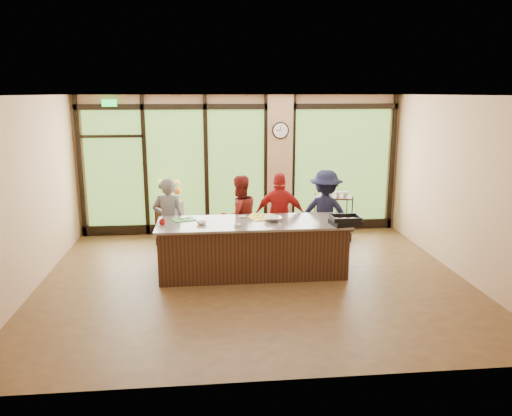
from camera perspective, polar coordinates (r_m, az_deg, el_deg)
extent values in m
plane|color=#4C301B|center=(8.39, -0.21, -8.17)|extent=(7.00, 7.00, 0.00)
plane|color=silver|center=(7.82, -0.23, 12.77)|extent=(7.00, 7.00, 0.00)
plane|color=tan|center=(10.92, -1.76, 4.94)|extent=(7.00, 0.00, 7.00)
plane|color=tan|center=(8.40, -24.73, 1.28)|extent=(0.00, 6.00, 6.00)
plane|color=tan|center=(9.01, 22.54, 2.21)|extent=(0.00, 6.00, 6.00)
cube|color=tan|center=(10.96, 2.72, 4.96)|extent=(0.55, 0.12, 3.00)
cube|color=black|center=(10.77, -1.79, 11.51)|extent=(6.90, 0.08, 0.12)
cube|color=black|center=(11.15, -1.69, -2.13)|extent=(6.90, 0.08, 0.20)
cube|color=#19D83F|center=(10.86, -16.42, 11.43)|extent=(0.30, 0.04, 0.14)
cube|color=#366523|center=(11.05, -15.90, 4.28)|extent=(1.20, 0.02, 2.50)
cube|color=#366523|center=(10.89, -9.13, 4.50)|extent=(1.20, 0.02, 2.50)
cube|color=#366523|center=(10.89, -2.27, 4.65)|extent=(1.20, 0.02, 2.50)
cube|color=#366523|center=(11.28, 9.77, 4.77)|extent=(2.10, 0.02, 2.50)
cube|color=black|center=(11.16, -19.48, 4.38)|extent=(0.08, 0.08, 3.00)
cube|color=black|center=(10.92, -12.56, 4.64)|extent=(0.08, 0.08, 3.00)
cube|color=black|center=(10.85, -5.71, 4.83)|extent=(0.08, 0.08, 3.00)
cube|color=black|center=(10.93, 1.15, 4.95)|extent=(0.08, 0.08, 3.00)
cube|color=black|center=(11.01, 4.26, 4.98)|extent=(0.08, 0.08, 3.00)
cube|color=black|center=(11.62, 15.30, 4.98)|extent=(0.08, 0.08, 3.00)
cube|color=#311C10|center=(8.53, -0.41, -4.69)|extent=(3.10, 1.00, 0.88)
cube|color=slate|center=(8.40, -0.41, -1.70)|extent=(3.20, 1.10, 0.04)
cylinder|color=black|center=(10.81, 2.82, 8.85)|extent=(0.36, 0.04, 0.36)
cylinder|color=white|center=(10.79, 2.83, 8.84)|extent=(0.31, 0.01, 0.31)
cube|color=black|center=(10.78, 2.84, 9.10)|extent=(0.01, 0.00, 0.11)
cube|color=black|center=(10.78, 2.57, 8.84)|extent=(0.09, 0.00, 0.01)
imported|color=slate|center=(9.12, -9.96, -1.44)|extent=(0.59, 0.39, 1.58)
imported|color=maroon|center=(9.23, -1.91, -1.07)|extent=(0.93, 0.83, 1.57)
imported|color=#A91B1A|center=(9.25, 2.77, -0.91)|extent=(1.01, 0.58, 1.62)
imported|color=#161832|center=(9.43, 7.92, -0.65)|extent=(1.22, 0.97, 1.65)
cube|color=black|center=(8.32, 10.17, -1.62)|extent=(0.52, 0.44, 0.08)
imported|color=silver|center=(8.43, 1.97, -1.27)|extent=(0.31, 0.31, 0.07)
cube|color=green|center=(8.60, -8.27, -1.32)|extent=(0.44, 0.38, 0.01)
cube|color=yellow|center=(8.58, 0.68, -1.21)|extent=(0.43, 0.38, 0.01)
cube|color=yellow|center=(8.75, 0.62, -0.92)|extent=(0.52, 0.46, 0.01)
imported|color=white|center=(8.27, -6.25, -1.70)|extent=(0.20, 0.20, 0.05)
imported|color=white|center=(8.11, -2.13, -1.96)|extent=(0.16, 0.16, 0.04)
imported|color=white|center=(8.65, -1.62, -1.02)|extent=(0.14, 0.14, 0.03)
imported|color=#AB1117|center=(8.34, -10.68, -1.61)|extent=(0.12, 0.12, 0.08)
cube|color=#311C10|center=(10.35, -9.81, -1.70)|extent=(0.58, 0.58, 0.88)
imported|color=olive|center=(10.22, -9.93, 1.39)|extent=(0.34, 0.34, 0.26)
cube|color=#311C10|center=(10.64, 8.73, -2.61)|extent=(0.81, 0.54, 0.03)
cube|color=#311C10|center=(10.47, 8.87, 1.21)|extent=(0.81, 0.54, 0.03)
cylinder|color=black|center=(10.31, 7.19, -1.40)|extent=(0.03, 0.03, 0.97)
cylinder|color=black|center=(10.48, 10.88, -1.29)|extent=(0.03, 0.03, 0.97)
cylinder|color=black|center=(10.67, 6.73, -0.88)|extent=(0.03, 0.03, 0.97)
cylinder|color=black|center=(10.84, 10.30, -0.78)|extent=(0.03, 0.03, 0.97)
imported|color=silver|center=(10.40, 7.61, 1.55)|extent=(0.12, 0.12, 0.10)
imported|color=silver|center=(10.44, 8.48, 1.56)|extent=(0.12, 0.12, 0.10)
imported|color=silver|center=(10.48, 9.34, 1.58)|extent=(0.12, 0.12, 0.10)
imported|color=silver|center=(10.52, 10.13, 1.59)|extent=(0.12, 0.12, 0.10)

